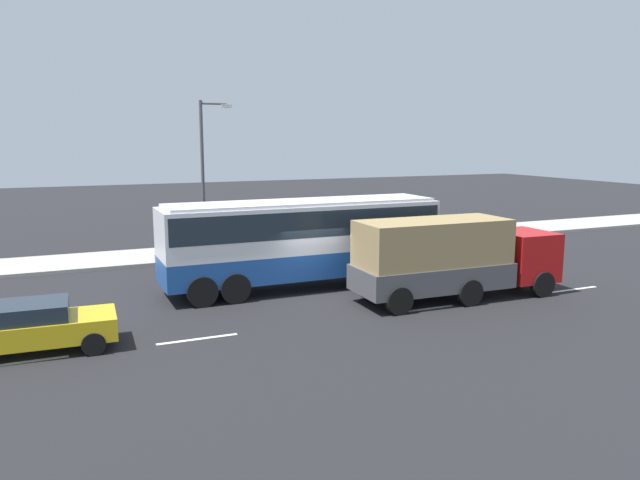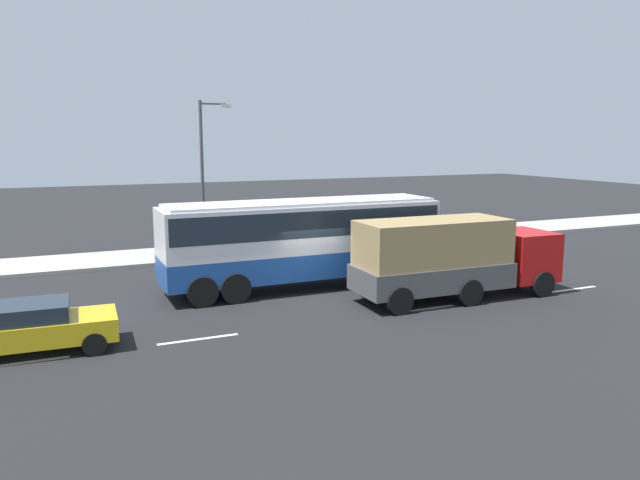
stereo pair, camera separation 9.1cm
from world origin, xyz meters
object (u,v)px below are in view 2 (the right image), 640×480
car_yellow_taxi (29,326)px  street_lamp (205,169)px  cargo_truck (452,256)px  coach_bus (303,234)px  pedestrian_at_crossing (199,231)px  pedestrian_near_curb (184,241)px

car_yellow_taxi → street_lamp: size_ratio=0.61×
cargo_truck → street_lamp: bearing=122.3°
coach_bus → pedestrian_at_crossing: (-2.20, 8.63, -0.97)m
coach_bus → pedestrian_at_crossing: coach_bus is taller
car_yellow_taxi → coach_bus: bearing=24.1°
coach_bus → pedestrian_near_curb: (-3.30, 6.94, -1.11)m
pedestrian_near_curb → coach_bus: bearing=-69.0°
coach_bus → street_lamp: 7.74m
pedestrian_near_curb → cargo_truck: bearing=-58.8°
cargo_truck → street_lamp: size_ratio=1.07×
coach_bus → cargo_truck: coach_bus is taller
pedestrian_at_crossing → car_yellow_taxi: bearing=-87.7°
pedestrian_near_curb → street_lamp: bearing=3.1°
pedestrian_near_curb → street_lamp: street_lamp is taller
car_yellow_taxi → pedestrian_at_crossing: size_ratio=2.56×
pedestrian_at_crossing → cargo_truck: bearing=-28.7°
coach_bus → pedestrian_near_curb: 7.76m
cargo_truck → car_yellow_taxi: (-14.11, -0.11, -0.83)m
car_yellow_taxi → cargo_truck: bearing=2.8°
coach_bus → car_yellow_taxi: coach_bus is taller
street_lamp → pedestrian_near_curb: bearing=-172.4°
cargo_truck → street_lamp: 12.98m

